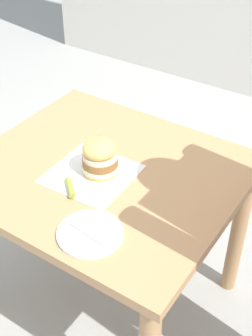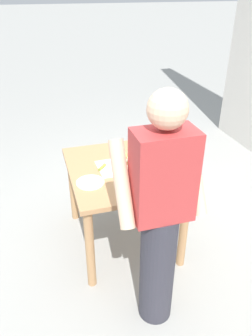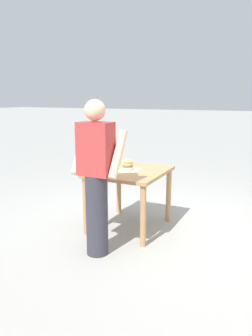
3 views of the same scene
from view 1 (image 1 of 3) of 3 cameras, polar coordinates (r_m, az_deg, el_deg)
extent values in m
plane|color=#9E9E99|center=(2.37, -2.09, -15.40)|extent=(80.00, 80.00, 0.00)
cube|color=tan|center=(1.82, -2.62, -0.70)|extent=(0.90, 1.02, 0.04)
cylinder|color=tan|center=(2.52, -5.53, 0.34)|extent=(0.07, 0.07, 0.74)
cylinder|color=tan|center=(2.19, 13.53, -7.54)|extent=(0.07, 0.07, 0.74)
cube|color=white|center=(1.78, -4.19, -0.73)|extent=(0.32, 0.32, 0.00)
cylinder|color=#E5B25B|center=(1.78, -3.05, -0.27)|extent=(0.13, 0.13, 0.02)
cylinder|color=beige|center=(1.77, -3.07, 0.21)|extent=(0.14, 0.14, 0.02)
cylinder|color=brown|center=(1.75, -3.09, 0.87)|extent=(0.14, 0.14, 0.03)
cylinder|color=beige|center=(1.74, -3.12, 1.54)|extent=(0.13, 0.13, 0.02)
ellipsoid|color=#E5B25B|center=(1.72, -3.15, 2.32)|extent=(0.13, 0.13, 0.07)
cylinder|color=#D1B77F|center=(1.70, -3.20, 3.51)|extent=(0.00, 0.00, 0.05)
cylinder|color=#8EA83D|center=(1.71, -6.80, -2.36)|extent=(0.08, 0.09, 0.02)
cylinder|color=white|center=(1.54, -4.38, -7.96)|extent=(0.22, 0.22, 0.01)
cylinder|color=silver|center=(1.54, -4.06, -7.37)|extent=(0.04, 0.17, 0.01)
cylinder|color=silver|center=(1.53, -4.74, -8.03)|extent=(0.03, 0.17, 0.01)
camera|label=2|loc=(1.56, 107.64, -1.00)|focal=35.00mm
camera|label=3|loc=(4.10, 79.05, 5.28)|focal=35.00mm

